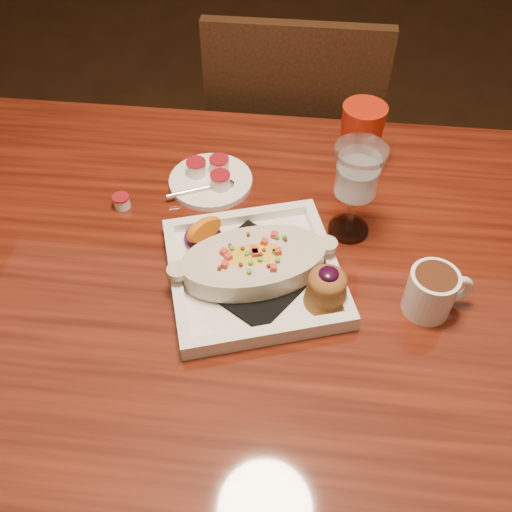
# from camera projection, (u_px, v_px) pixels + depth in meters

# --- Properties ---
(floor) EXTENTS (7.00, 7.00, 0.00)m
(floor) POSITION_uv_depth(u_px,v_px,m) (267.00, 458.00, 1.50)
(floor) COLOR black
(floor) RESTS_ON ground
(table) EXTENTS (1.50, 0.90, 0.75)m
(table) POSITION_uv_depth(u_px,v_px,m) (272.00, 308.00, 1.01)
(table) COLOR maroon
(table) RESTS_ON floor
(chair_far) EXTENTS (0.42, 0.42, 0.93)m
(chair_far) POSITION_uv_depth(u_px,v_px,m) (292.00, 155.00, 1.54)
(chair_far) COLOR black
(chair_far) RESTS_ON floor
(plate) EXTENTS (0.34, 0.34, 0.08)m
(plate) POSITION_uv_depth(u_px,v_px,m) (260.00, 268.00, 0.91)
(plate) COLOR white
(plate) RESTS_ON table
(coffee_mug) EXTENTS (0.10, 0.07, 0.08)m
(coffee_mug) POSITION_uv_depth(u_px,v_px,m) (433.00, 291.00, 0.86)
(coffee_mug) COLOR white
(coffee_mug) RESTS_ON table
(goblet) EXTENTS (0.09, 0.09, 0.18)m
(goblet) POSITION_uv_depth(u_px,v_px,m) (357.00, 176.00, 0.91)
(goblet) COLOR silver
(goblet) RESTS_ON table
(saucer) EXTENTS (0.16, 0.16, 0.11)m
(saucer) POSITION_uv_depth(u_px,v_px,m) (210.00, 179.00, 1.08)
(saucer) COLOR white
(saucer) RESTS_ON table
(creamer_loose) EXTENTS (0.03, 0.03, 0.02)m
(creamer_loose) POSITION_uv_depth(u_px,v_px,m) (122.00, 201.00, 1.04)
(creamer_loose) COLOR white
(creamer_loose) RESTS_ON table
(red_tumbler) EXTENTS (0.08, 0.08, 0.14)m
(red_tumbler) POSITION_uv_depth(u_px,v_px,m) (360.00, 138.00, 1.07)
(red_tumbler) COLOR #B01E0C
(red_tumbler) RESTS_ON table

